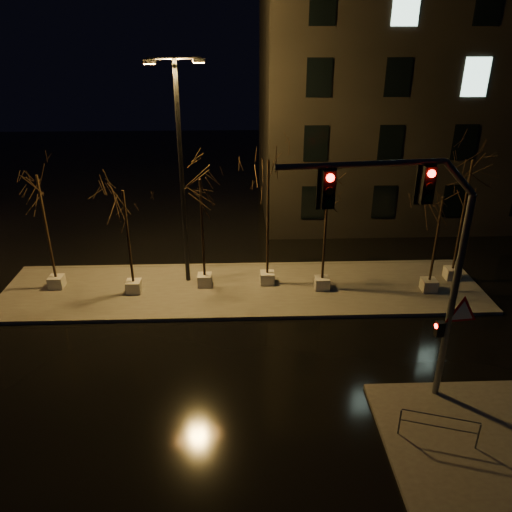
{
  "coord_description": "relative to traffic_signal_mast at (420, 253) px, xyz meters",
  "views": [
    {
      "loc": [
        -0.15,
        -14.34,
        11.19
      ],
      "look_at": [
        0.51,
        3.74,
        2.8
      ],
      "focal_mm": 35.0,
      "sensor_mm": 36.0,
      "label": 1
    }
  ],
  "objects": [
    {
      "name": "ground",
      "position": [
        -4.99,
        1.64,
        -5.32
      ],
      "size": [
        90.0,
        90.0,
        0.0
      ],
      "primitive_type": "plane",
      "color": "black",
      "rests_on": "ground"
    },
    {
      "name": "median",
      "position": [
        -4.99,
        7.64,
        -5.25
      ],
      "size": [
        22.0,
        5.0,
        0.15
      ],
      "primitive_type": "cube",
      "color": "#4E4B46",
      "rests_on": "ground"
    },
    {
      "name": "sidewalk_corner",
      "position": [
        2.51,
        -1.86,
        -5.25
      ],
      "size": [
        7.0,
        5.0,
        0.15
      ],
      "primitive_type": "cube",
      "color": "#4E4B46",
      "rests_on": "ground"
    },
    {
      "name": "building",
      "position": [
        9.01,
        19.64,
        2.18
      ],
      "size": [
        25.0,
        12.0,
        15.0
      ],
      "primitive_type": "cube",
      "color": "black",
      "rests_on": "ground"
    },
    {
      "name": "tree_0",
      "position": [
        -13.6,
        8.01,
        -1.02
      ],
      "size": [
        1.8,
        1.8,
        5.48
      ],
      "color": "#B3AFA7",
      "rests_on": "median"
    },
    {
      "name": "tree_1",
      "position": [
        -9.95,
        7.43,
        -1.43
      ],
      "size": [
        1.8,
        1.8,
        4.93
      ],
      "color": "#B3AFA7",
      "rests_on": "median"
    },
    {
      "name": "tree_2",
      "position": [
        -6.77,
        7.94,
        -1.2
      ],
      "size": [
        1.8,
        1.8,
        5.24
      ],
      "color": "#B3AFA7",
      "rests_on": "median"
    },
    {
      "name": "tree_3",
      "position": [
        -3.85,
        8.06,
        -0.59
      ],
      "size": [
        1.8,
        1.8,
        6.04
      ],
      "color": "#B3AFA7",
      "rests_on": "median"
    },
    {
      "name": "tree_4",
      "position": [
        -1.36,
        7.44,
        -0.74
      ],
      "size": [
        1.8,
        1.8,
        5.84
      ],
      "color": "#B3AFA7",
      "rests_on": "median"
    },
    {
      "name": "tree_5",
      "position": [
        3.49,
        7.07,
        -1.67
      ],
      "size": [
        1.8,
        1.8,
        4.61
      ],
      "color": "#B3AFA7",
      "rests_on": "median"
    },
    {
      "name": "tree_6",
      "position": [
        5.01,
        8.2,
        -0.68
      ],
      "size": [
        1.8,
        1.8,
        5.92
      ],
      "color": "#B3AFA7",
      "rests_on": "median"
    },
    {
      "name": "traffic_signal_mast",
      "position": [
        0.0,
        0.0,
        0.0
      ],
      "size": [
        6.43,
        0.77,
        7.88
      ],
      "rotation": [
        0.0,
        0.0,
        0.11
      ],
      "color": "#525459",
      "rests_on": "sidewalk_corner"
    },
    {
      "name": "streetlight_main",
      "position": [
        -7.6,
        8.51,
        0.54
      ],
      "size": [
        2.45,
        0.93,
        9.91
      ],
      "rotation": [
        0.0,
        0.0,
        0.27
      ],
      "color": "black",
      "rests_on": "median"
    },
    {
      "name": "guard_rail_a",
      "position": [
        0.53,
        -1.95,
        -4.56
      ],
      "size": [
        2.1,
        0.7,
        0.95
      ],
      "rotation": [
        0.0,
        0.0,
        -0.31
      ],
      "color": "#525459",
      "rests_on": "sidewalk_corner"
    }
  ]
}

